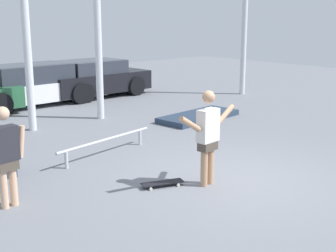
{
  "coord_description": "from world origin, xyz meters",
  "views": [
    {
      "loc": [
        -6.3,
        -5.26,
        2.95
      ],
      "look_at": [
        -0.23,
        1.52,
        0.76
      ],
      "focal_mm": 50.0,
      "sensor_mm": 36.0,
      "label": 1
    }
  ],
  "objects": [
    {
      "name": "ground_plane",
      "position": [
        0.0,
        0.0,
        0.0
      ],
      "size": [
        36.0,
        36.0,
        0.0
      ],
      "primitive_type": "plane",
      "color": "slate"
    },
    {
      "name": "parked_car_black",
      "position": [
        2.98,
        9.13,
        0.65
      ],
      "size": [
        3.98,
        2.07,
        1.33
      ],
      "rotation": [
        0.0,
        0.0,
        0.04
      ],
      "color": "black",
      "rests_on": "ground_plane"
    },
    {
      "name": "canopy_support_right",
      "position": [
        4.23,
        5.87,
        3.25
      ],
      "size": [
        6.55,
        0.2,
        5.1
      ],
      "color": "silver",
      "rests_on": "ground_plane"
    },
    {
      "name": "manual_pad",
      "position": [
        3.1,
        3.92,
        0.08
      ],
      "size": [
        2.63,
        1.25,
        0.16
      ],
      "primitive_type": "cube",
      "rotation": [
        0.0,
        0.0,
        0.09
      ],
      "color": "#28384C",
      "rests_on": "ground_plane"
    },
    {
      "name": "skateboarder",
      "position": [
        -0.58,
        0.1,
        0.93
      ],
      "size": [
        1.46,
        0.24,
        1.68
      ],
      "rotation": [
        0.0,
        0.0,
        0.09
      ],
      "color": "tan",
      "rests_on": "ground_plane"
    },
    {
      "name": "grind_rail",
      "position": [
        -0.91,
        2.73,
        0.3
      ],
      "size": [
        2.61,
        0.52,
        0.38
      ],
      "rotation": [
        0.0,
        0.0,
        0.18
      ],
      "color": "#B7BABF",
      "rests_on": "ground_plane"
    },
    {
      "name": "parked_car_white",
      "position": [
        0.58,
        9.06,
        0.65
      ],
      "size": [
        4.59,
        1.9,
        1.35
      ],
      "rotation": [
        0.0,
        0.0,
        0.01
      ],
      "color": "white",
      "rests_on": "ground_plane"
    },
    {
      "name": "skateboard",
      "position": [
        -1.22,
        0.55,
        0.06
      ],
      "size": [
        0.78,
        0.46,
        0.08
      ],
      "rotation": [
        0.0,
        0.0,
        -0.36
      ],
      "color": "black",
      "rests_on": "ground_plane"
    },
    {
      "name": "bystander",
      "position": [
        -3.59,
        1.48,
        0.88
      ],
      "size": [
        0.71,
        0.23,
        1.6
      ],
      "rotation": [
        0.0,
        0.0,
        3.25
      ],
      "color": "#DBAD89",
      "rests_on": "ground_plane"
    }
  ]
}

